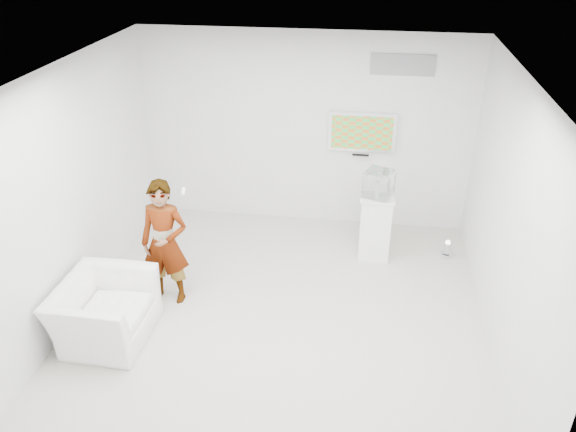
% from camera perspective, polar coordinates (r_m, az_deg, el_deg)
% --- Properties ---
extents(room, '(5.01, 5.01, 3.00)m').
position_cam_1_polar(room, '(6.34, -0.87, 0.94)').
color(room, '#B3AFA4').
rests_on(room, ground).
extents(tv, '(1.00, 0.08, 0.60)m').
position_cam_1_polar(tv, '(8.50, 7.53, 8.46)').
color(tv, silver).
rests_on(tv, room).
extents(logo_decal, '(0.90, 0.02, 0.30)m').
position_cam_1_polar(logo_decal, '(8.26, 11.57, 14.81)').
color(logo_decal, gray).
rests_on(logo_decal, room).
extents(person, '(0.62, 0.42, 1.66)m').
position_cam_1_polar(person, '(7.11, -12.39, -2.69)').
color(person, white).
rests_on(person, room).
extents(armchair, '(1.00, 1.14, 0.73)m').
position_cam_1_polar(armchair, '(6.93, -18.14, -9.14)').
color(armchair, white).
rests_on(armchair, room).
extents(pedestal, '(0.48, 0.48, 0.97)m').
position_cam_1_polar(pedestal, '(8.10, 8.84, -0.99)').
color(pedestal, white).
rests_on(pedestal, room).
extents(floor_uplight, '(0.20, 0.20, 0.26)m').
position_cam_1_polar(floor_uplight, '(8.47, 15.84, -3.24)').
color(floor_uplight, silver).
rests_on(floor_uplight, room).
extents(vitrine, '(0.46, 0.46, 0.36)m').
position_cam_1_polar(vitrine, '(7.80, 9.20, 3.27)').
color(vitrine, white).
rests_on(vitrine, pedestal).
extents(console, '(0.08, 0.18, 0.24)m').
position_cam_1_polar(console, '(7.82, 9.17, 2.87)').
color(console, white).
rests_on(console, pedestal).
extents(wii_remote, '(0.07, 0.15, 0.04)m').
position_cam_1_polar(wii_remote, '(6.83, -10.56, 2.50)').
color(wii_remote, white).
rests_on(wii_remote, person).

